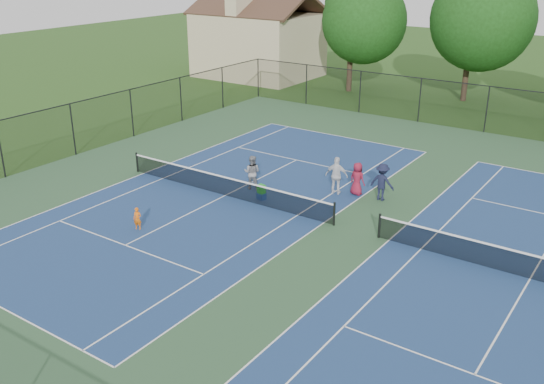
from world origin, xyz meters
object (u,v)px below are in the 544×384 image
Objects in this scene: tree_back_a at (352,16)px; ball_crate at (261,196)px; instructor at (252,172)px; clapboard_house at (258,42)px; bystander_b at (382,182)px; tree_back_b at (473,13)px; child_player at (137,219)px; ball_hopper at (261,189)px; bystander_c at (357,179)px; bystander_a at (337,176)px.

tree_back_a reaches higher than ball_crate.
clapboard_house is at bearing -73.75° from instructor.
bystander_b is (12.39, -20.23, -5.14)m from tree_back_a.
tree_back_b is at bearing 3.01° from clapboard_house.
tree_back_a reaches higher than instructor.
bystander_b is (7.08, 8.80, 0.41)m from child_player.
tree_back_b reaches higher than ball_crate.
bystander_b is 5.67m from ball_hopper.
bystander_b is at bearing -168.05° from bystander_c.
clapboard_house is at bearing 174.29° from tree_back_a.
child_player is at bearing -112.90° from ball_crate.
clapboard_house is at bearing -176.99° from tree_back_b.
ball_hopper is (-3.43, -3.10, -0.28)m from bystander_c.
bystander_a is at bearing 37.28° from child_player.
tree_back_b is 10.22× the size of child_player.
ball_crate is (17.70, -24.39, -2.93)m from clapboard_house.
tree_back_a is 5.65× the size of bystander_c.
instructor is at bearing -95.77° from tree_back_b.
bystander_b is at bearing 29.43° from child_player.
bystander_c is at bearing 34.60° from child_player.
ball_crate is 0.37m from ball_hopper.
bystander_b reaches higher than ball_hopper.
tree_back_a is 0.91× the size of tree_back_b.
bystander_a is at bearing 45.57° from ball_hopper.
child_player reaches higher than ball_crate.
ball_crate is at bearing 0.00° from ball_hopper.
instructor is at bearing 57.72° from child_player.
tree_back_b is 23.19m from bystander_b.
bystander_b is (3.39, -22.23, -5.70)m from tree_back_b.
child_player is 0.61× the size of bystander_c.
instructor is 4.16× the size of ball_hopper.
tree_back_a is 5.34× the size of instructor.
instructor is 1.06× the size of bystander_c.
child_player is 2.38× the size of ball_hopper.
bystander_a is (4.95, 8.26, 0.44)m from child_player.
tree_back_b reaches higher than tree_back_a.
tree_back_a is 9.24m from tree_back_b.
bystander_a is at bearing 45.57° from ball_crate.
ball_hopper is at bearing -71.78° from tree_back_a.
bystander_a reaches higher than ball_hopper.
clapboard_house is 30.93m from bystander_b.
tree_back_b is at bearing 87.07° from ball_crate.
bystander_b is at bearing -81.32° from tree_back_b.
instructor is (6.52, -22.51, -5.18)m from tree_back_a.
clapboard_house reaches higher than bystander_c.
clapboard_house is at bearing -61.63° from bystander_a.
tree_back_a reaches higher than clapboard_house.
ball_crate is 0.98× the size of ball_hopper.
tree_back_a is at bearing -59.27° from bystander_b.
tree_back_a is at bearing 108.22° from ball_crate.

